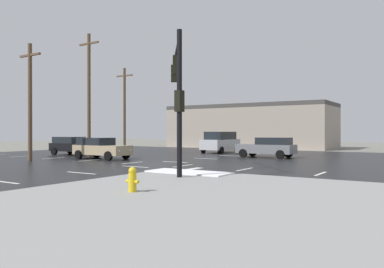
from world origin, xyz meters
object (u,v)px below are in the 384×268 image
sedan_grey (268,147)px  utility_pole_far (89,93)px  traffic_signal_mast (177,83)px  suv_silver (221,142)px  sedan_tan (101,148)px  utility_pole_mid (30,99)px  utility_pole_distant (124,108)px  fire_hydrant (132,179)px  sedan_black (73,145)px

sedan_grey → utility_pole_far: 15.28m
utility_pole_far → sedan_grey: bearing=26.2°
sedan_grey → traffic_signal_mast: bearing=95.2°
suv_silver → sedan_grey: size_ratio=1.06×
sedan_tan → utility_pole_far: size_ratio=0.45×
utility_pole_mid → utility_pole_distant: size_ratio=0.93×
suv_silver → sedan_grey: 7.78m
suv_silver → utility_pole_distant: size_ratio=0.55×
utility_pole_mid → utility_pole_far: 5.94m
fire_hydrant → utility_pole_distant: 29.00m
fire_hydrant → sedan_black: size_ratio=0.17×
sedan_black → suv_silver: bearing=46.3°
traffic_signal_mast → sedan_tan: bearing=24.8°
suv_silver → fire_hydrant: bearing=-158.0°
sedan_black → fire_hydrant: bearing=-37.3°
suv_silver → sedan_black: suv_silver is taller
traffic_signal_mast → utility_pole_mid: utility_pole_mid is taller
traffic_signal_mast → utility_pole_mid: size_ratio=0.76×
utility_pole_distant → sedan_black: bearing=-83.2°
sedan_grey → utility_pole_far: (-13.12, -6.45, 4.45)m
traffic_signal_mast → fire_hydrant: 6.87m
suv_silver → sedan_black: bearing=138.0°
traffic_signal_mast → suv_silver: traffic_signal_mast is taller
suv_silver → utility_pole_far: bearing=148.2°
fire_hydrant → traffic_signal_mast: bearing=110.4°
suv_silver → utility_pole_far: size_ratio=0.48×
suv_silver → utility_pole_mid: 17.88m
fire_hydrant → sedan_grey: sedan_grey is taller
sedan_black → utility_pole_far: (2.56, -0.48, 4.45)m
sedan_tan → sedan_grey: same height
fire_hydrant → utility_pole_far: utility_pole_far is taller
fire_hydrant → utility_pole_distant: size_ratio=0.09×
sedan_tan → utility_pole_distant: 12.41m
sedan_black → utility_pole_distant: 8.48m
fire_hydrant → utility_pole_mid: size_ratio=0.10×
suv_silver → utility_pole_distant: bearing=104.7°
fire_hydrant → utility_pole_far: bearing=141.4°
utility_pole_distant → sedan_tan: bearing=-55.9°
utility_pole_distant → traffic_signal_mast: bearing=-41.4°
sedan_tan → utility_pole_mid: 5.94m
sedan_black → sedan_grey: bearing=19.0°
sedan_grey → utility_pole_far: utility_pole_far is taller
utility_pole_mid → traffic_signal_mast: bearing=-7.1°
suv_silver → sedan_tan: size_ratio=1.07×
suv_silver → sedan_tan: (-3.43, -12.45, -0.24)m
suv_silver → utility_pole_distant: 10.98m
traffic_signal_mast → suv_silver: 19.98m
sedan_grey → utility_pole_distant: bearing=-4.6°
suv_silver → utility_pole_mid: utility_pole_mid is taller
utility_pole_distant → suv_silver: bearing=14.8°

